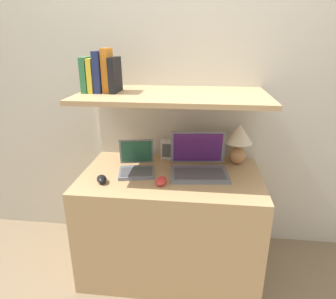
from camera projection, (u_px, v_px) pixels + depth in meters
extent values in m
cube|color=beige|center=(177.00, 86.00, 2.11)|extent=(6.00, 0.05, 2.40)
cube|color=tan|center=(171.00, 221.00, 2.03)|extent=(1.14, 0.68, 0.70)
cube|color=beige|center=(176.00, 168.00, 2.28)|extent=(1.14, 0.04, 1.18)
cube|color=tan|center=(173.00, 95.00, 1.81)|extent=(1.14, 0.61, 0.03)
ellipsoid|color=#B27A4C|center=(237.00, 155.00, 2.05)|extent=(0.11, 0.11, 0.12)
cylinder|color=tan|center=(238.00, 145.00, 2.03)|extent=(0.02, 0.02, 0.03)
cone|color=beige|center=(239.00, 133.00, 2.00)|extent=(0.18, 0.18, 0.13)
cube|color=slate|center=(199.00, 174.00, 1.88)|extent=(0.38, 0.28, 0.02)
cube|color=#47474C|center=(199.00, 173.00, 1.87)|extent=(0.33, 0.20, 0.00)
cube|color=slate|center=(198.00, 147.00, 1.98)|extent=(0.36, 0.09, 0.23)
cube|color=#4C1E60|center=(198.00, 148.00, 1.97)|extent=(0.32, 0.08, 0.20)
cube|color=slate|center=(137.00, 173.00, 1.90)|extent=(0.25, 0.23, 0.02)
cube|color=#47474C|center=(137.00, 171.00, 1.89)|extent=(0.22, 0.17, 0.00)
cube|color=slate|center=(137.00, 152.00, 1.98)|extent=(0.23, 0.09, 0.18)
cube|color=#235138|center=(137.00, 152.00, 1.98)|extent=(0.20, 0.08, 0.16)
ellipsoid|color=red|center=(161.00, 181.00, 1.77)|extent=(0.07, 0.11, 0.04)
ellipsoid|color=black|center=(102.00, 179.00, 1.79)|extent=(0.09, 0.11, 0.04)
cube|color=white|center=(170.00, 149.00, 2.13)|extent=(0.12, 0.05, 0.14)
cube|color=#59595B|center=(169.00, 151.00, 2.11)|extent=(0.10, 0.00, 0.10)
cube|color=#2D7042|center=(88.00, 75.00, 1.82)|extent=(0.03, 0.18, 0.21)
cube|color=gold|center=(94.00, 75.00, 1.82)|extent=(0.03, 0.17, 0.20)
cube|color=navy|center=(100.00, 72.00, 1.81)|extent=(0.04, 0.16, 0.24)
cube|color=orange|center=(107.00, 70.00, 1.80)|extent=(0.04, 0.12, 0.26)
cube|color=black|center=(115.00, 75.00, 1.80)|extent=(0.04, 0.18, 0.21)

